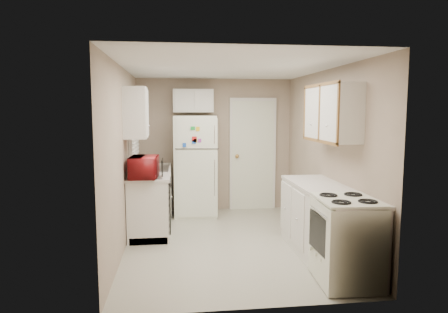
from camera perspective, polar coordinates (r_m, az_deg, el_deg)
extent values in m
plane|color=beige|center=(5.71, 0.62, -12.13)|extent=(3.80, 3.80, 0.00)
plane|color=white|center=(5.43, 0.65, 12.59)|extent=(3.80, 3.80, 0.00)
plane|color=tan|center=(5.44, -14.15, -0.28)|extent=(3.80, 3.80, 0.00)
plane|color=tan|center=(5.79, 14.50, 0.12)|extent=(3.80, 3.80, 0.00)
plane|color=tan|center=(7.32, -1.31, 1.64)|extent=(2.80, 2.80, 0.00)
plane|color=tan|center=(3.59, 4.61, -3.60)|extent=(2.80, 2.80, 0.00)
cube|color=silver|center=(6.42, -10.28, -5.94)|extent=(0.60, 1.80, 0.90)
cube|color=black|center=(5.82, -7.76, -6.81)|extent=(0.03, 0.58, 0.72)
cube|color=gray|center=(6.49, -10.28, -2.12)|extent=(0.54, 0.74, 0.16)
imported|color=maroon|center=(5.63, -11.33, -1.53)|extent=(0.56, 0.33, 0.36)
imported|color=silver|center=(6.80, -10.56, -0.54)|extent=(0.09, 0.09, 0.18)
cube|color=silver|center=(6.45, -12.73, 4.37)|extent=(0.10, 0.98, 1.08)
cube|color=silver|center=(5.60, -12.51, 6.11)|extent=(0.30, 0.45, 0.70)
cube|color=silver|center=(6.99, -4.00, -1.32)|extent=(0.78, 0.76, 1.74)
cube|color=silver|center=(7.12, -4.45, 7.93)|extent=(0.70, 0.30, 0.40)
cube|color=silver|center=(7.40, 4.12, 0.28)|extent=(0.86, 0.06, 2.08)
cube|color=silver|center=(5.09, 14.37, -9.36)|extent=(0.60, 2.00, 0.90)
cube|color=silver|center=(4.51, 17.01, -11.66)|extent=(0.63, 0.76, 0.89)
cube|color=silver|center=(5.24, 15.15, 6.01)|extent=(0.30, 1.20, 0.70)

